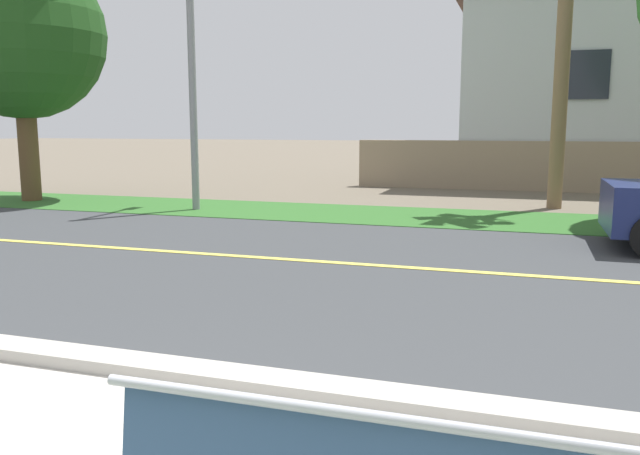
{
  "coord_description": "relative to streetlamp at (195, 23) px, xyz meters",
  "views": [
    {
      "loc": [
        1.8,
        -1.56,
        1.82
      ],
      "look_at": [
        0.23,
        3.35,
        1.0
      ],
      "focal_mm": 35.98,
      "sensor_mm": 36.0,
      "label": 1
    }
  ],
  "objects": [
    {
      "name": "streetlamp",
      "position": [
        0.0,
        0.0,
        0.0
      ],
      "size": [
        0.24,
        2.1,
        6.95
      ],
      "color": "gray",
      "rests_on": "ground_plane"
    },
    {
      "name": "curb_edge",
      "position": [
        5.03,
        -8.7,
        -3.92
      ],
      "size": [
        44.0,
        0.3,
        0.11
      ],
      "primitive_type": "cube",
      "color": "#ADA89E",
      "rests_on": "ground_plane"
    },
    {
      "name": "far_verge_grass",
      "position": [
        5.03,
        0.2,
        -3.97
      ],
      "size": [
        48.0,
        2.8,
        0.02
      ],
      "primitive_type": "cube",
      "color": "#2D6026",
      "rests_on": "ground_plane"
    },
    {
      "name": "ground_plane",
      "position": [
        5.03,
        -3.05,
        -3.98
      ],
      "size": [
        140.0,
        140.0,
        0.0
      ],
      "primitive_type": "plane",
      "color": "#665B4C"
    },
    {
      "name": "road_centre_line",
      "position": [
        5.03,
        -4.55,
        -3.97
      ],
      "size": [
        48.0,
        0.14,
        0.01
      ],
      "primitive_type": "cube",
      "color": "#E0CC4C",
      "rests_on": "ground_plane"
    },
    {
      "name": "garden_wall",
      "position": [
        8.52,
        6.44,
        -3.28
      ],
      "size": [
        13.0,
        0.36,
        1.4
      ],
      "primitive_type": "cube",
      "color": "gray",
      "rests_on": "ground_plane"
    },
    {
      "name": "street_asphalt",
      "position": [
        5.03,
        -4.55,
        -3.97
      ],
      "size": [
        52.0,
        8.0,
        0.01
      ],
      "primitive_type": "cube",
      "color": "#383A3D",
      "rests_on": "ground_plane"
    },
    {
      "name": "shade_tree_far_left",
      "position": [
        -4.56,
        0.04,
        0.25
      ],
      "size": [
        3.95,
        3.95,
        6.51
      ],
      "color": "brown",
      "rests_on": "ground_plane"
    }
  ]
}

